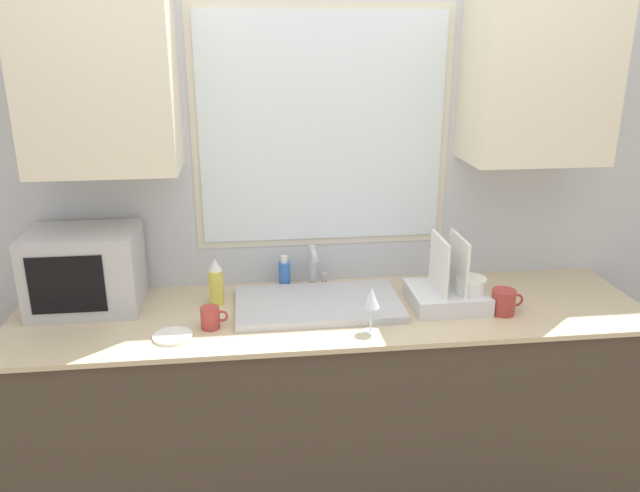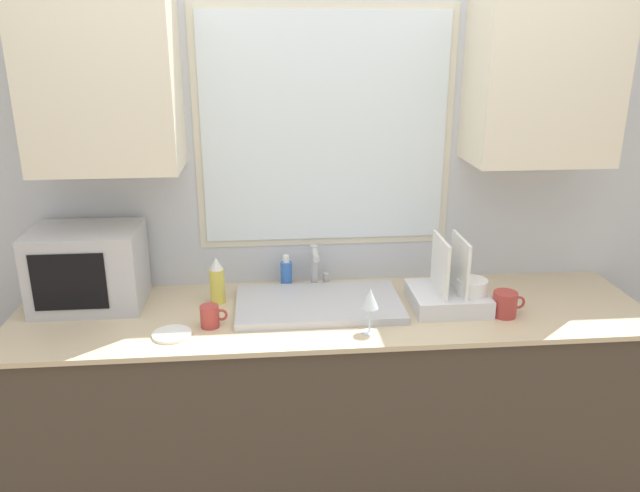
# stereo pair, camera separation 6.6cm
# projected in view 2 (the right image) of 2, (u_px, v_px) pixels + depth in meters

# --- Properties ---
(countertop) EXTENTS (2.51, 0.66, 0.93)m
(countertop) POSITION_uv_depth(u_px,v_px,m) (331.00, 409.00, 2.63)
(countertop) COLOR #42382D
(countertop) RESTS_ON ground_plane
(wall_back) EXTENTS (6.00, 0.38, 2.60)m
(wall_back) POSITION_uv_depth(u_px,v_px,m) (325.00, 176.00, 2.62)
(wall_back) COLOR silver
(wall_back) RESTS_ON ground_plane
(sink_basin) EXTENTS (0.66, 0.38, 0.03)m
(sink_basin) POSITION_uv_depth(u_px,v_px,m) (319.00, 304.00, 2.49)
(sink_basin) COLOR #B2B2B7
(sink_basin) RESTS_ON countertop
(faucet) EXTENTS (0.08, 0.14, 0.19)m
(faucet) POSITION_uv_depth(u_px,v_px,m) (316.00, 264.00, 2.66)
(faucet) COLOR #B7B7BC
(faucet) RESTS_ON countertop
(microwave) EXTENTS (0.42, 0.31, 0.32)m
(microwave) POSITION_uv_depth(u_px,v_px,m) (88.00, 267.00, 2.48)
(microwave) COLOR #B2B2B7
(microwave) RESTS_ON countertop
(dish_rack) EXTENTS (0.30, 0.28, 0.29)m
(dish_rack) POSITION_uv_depth(u_px,v_px,m) (451.00, 292.00, 2.49)
(dish_rack) COLOR silver
(dish_rack) RESTS_ON countertop
(spray_bottle) EXTENTS (0.06, 0.06, 0.20)m
(spray_bottle) POSITION_uv_depth(u_px,v_px,m) (217.00, 281.00, 2.52)
(spray_bottle) COLOR #D8CC4C
(spray_bottle) RESTS_ON countertop
(soap_bottle) EXTENTS (0.05, 0.05, 0.15)m
(soap_bottle) POSITION_uv_depth(u_px,v_px,m) (286.00, 274.00, 2.68)
(soap_bottle) COLOR blue
(soap_bottle) RESTS_ON countertop
(mug_near_sink) EXTENTS (0.10, 0.07, 0.08)m
(mug_near_sink) POSITION_uv_depth(u_px,v_px,m) (210.00, 316.00, 2.32)
(mug_near_sink) COLOR #A53833
(mug_near_sink) RESTS_ON countertop
(wine_glass) EXTENTS (0.06, 0.06, 0.18)m
(wine_glass) POSITION_uv_depth(u_px,v_px,m) (370.00, 300.00, 2.25)
(wine_glass) COLOR silver
(wine_glass) RESTS_ON countertop
(mug_by_rack) EXTENTS (0.13, 0.09, 0.10)m
(mug_by_rack) POSITION_uv_depth(u_px,v_px,m) (505.00, 304.00, 2.41)
(mug_by_rack) COLOR #A53833
(mug_by_rack) RESTS_ON countertop
(small_plate) EXTENTS (0.14, 0.14, 0.01)m
(small_plate) POSITION_uv_depth(u_px,v_px,m) (172.00, 334.00, 2.26)
(small_plate) COLOR white
(small_plate) RESTS_ON countertop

